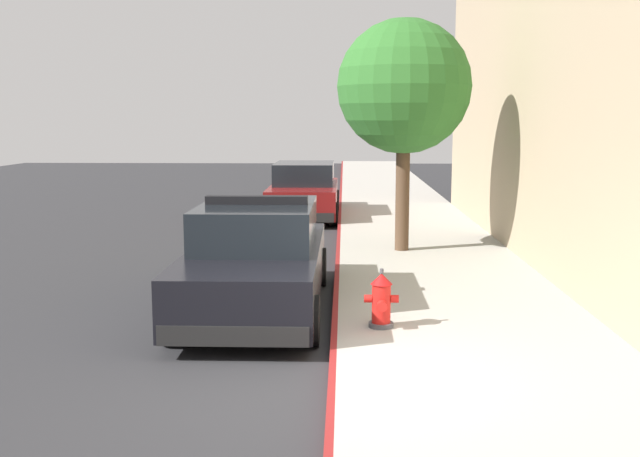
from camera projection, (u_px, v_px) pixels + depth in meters
name	position (u px, v px, depth m)	size (l,w,h in m)	color
ground_plane	(162.00, 241.00, 17.77)	(32.46, 60.00, 0.20)	#2B2B2D
sidewalk_pavement	(414.00, 235.00, 17.55)	(3.46, 60.00, 0.15)	#ADA89E
curb_painted_edge	(339.00, 235.00, 17.60)	(0.08, 60.00, 0.15)	maroon
police_cruiser	(257.00, 260.00, 10.86)	(1.94, 4.84, 1.68)	black
parked_car_silver_ahead	(304.00, 192.00, 21.13)	(1.94, 4.84, 1.56)	maroon
fire_hydrant	(381.00, 300.00, 9.46)	(0.44, 0.40, 0.76)	#4C4C51
street_tree	(404.00, 87.00, 14.67)	(2.66, 2.66, 4.60)	brown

